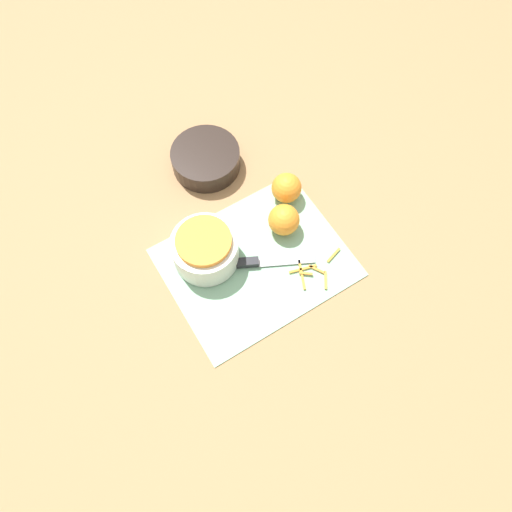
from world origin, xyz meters
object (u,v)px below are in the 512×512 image
(knife, at_px, (247,263))
(orange_right, at_px, (284,220))
(bowl_speckled, at_px, (205,249))
(orange_left, at_px, (286,188))
(bowl_dark, at_px, (206,159))

(knife, xyz_separation_m, orange_right, (0.12, 0.04, 0.03))
(bowl_speckled, distance_m, orange_left, 0.25)
(orange_left, xyz_separation_m, orange_right, (-0.05, -0.07, 0.00))
(bowl_speckled, height_order, orange_right, bowl_speckled)
(knife, relative_size, orange_left, 2.99)
(bowl_speckled, relative_size, orange_left, 2.08)
(bowl_speckled, distance_m, orange_right, 0.19)
(knife, height_order, orange_left, orange_left)
(orange_left, distance_m, orange_right, 0.09)
(bowl_dark, bearing_deg, orange_left, -57.51)
(knife, height_order, orange_right, orange_right)
(bowl_dark, xyz_separation_m, knife, (-0.06, -0.29, -0.01))
(knife, bearing_deg, orange_left, 57.87)
(bowl_dark, bearing_deg, bowl_speckled, -119.13)
(bowl_dark, xyz_separation_m, orange_right, (0.06, -0.25, 0.02))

